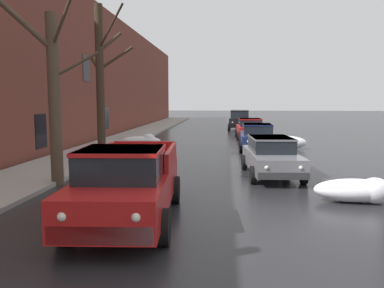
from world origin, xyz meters
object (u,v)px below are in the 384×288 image
at_px(bare_tree_second_along_sidewalk, 53,93).
at_px(pickup_truck_red_approaching_near_lane, 128,184).
at_px(bare_tree_mid_block, 101,81).
at_px(sedan_grey_parked_kerbside_close, 271,155).
at_px(sedan_red_parked_far_down_block, 250,128).
at_px(suv_black_queued_behind_truck, 240,119).
at_px(sedan_darkblue_parked_kerbside_mid, 257,136).

height_order(bare_tree_second_along_sidewalk, pickup_truck_red_approaching_near_lane, bare_tree_second_along_sidewalk).
bearing_deg(bare_tree_second_along_sidewalk, bare_tree_mid_block, 89.51).
bearing_deg(sedan_grey_parked_kerbside_close, bare_tree_mid_block, 160.15).
bearing_deg(pickup_truck_red_approaching_near_lane, bare_tree_mid_block, 111.41).
distance_m(sedan_red_parked_far_down_block, suv_black_queued_behind_truck, 7.85).
bearing_deg(bare_tree_mid_block, sedan_grey_parked_kerbside_close, -19.85).
bearing_deg(suv_black_queued_behind_truck, bare_tree_second_along_sidewalk, -105.80).
bearing_deg(sedan_red_parked_far_down_block, bare_tree_mid_block, -122.39).
distance_m(bare_tree_mid_block, sedan_darkblue_parked_kerbside_mid, 9.23).
bearing_deg(sedan_grey_parked_kerbside_close, sedan_darkblue_parked_kerbside_mid, 89.22).
height_order(bare_tree_second_along_sidewalk, sedan_red_parked_far_down_block, bare_tree_second_along_sidewalk).
relative_size(pickup_truck_red_approaching_near_lane, sedan_red_parked_far_down_block, 1.21).
bearing_deg(sedan_darkblue_parked_kerbside_mid, pickup_truck_red_approaching_near_lane, -106.54).
relative_size(sedan_darkblue_parked_kerbside_mid, suv_black_queued_behind_truck, 0.99).
xyz_separation_m(sedan_grey_parked_kerbside_close, suv_black_queued_behind_truck, (-0.38, 21.70, 0.23)).
relative_size(bare_tree_second_along_sidewalk, suv_black_queued_behind_truck, 1.35).
bearing_deg(sedan_darkblue_parked_kerbside_mid, suv_black_queued_behind_truck, 91.97).
xyz_separation_m(bare_tree_mid_block, suv_black_queued_behind_truck, (6.70, 19.14, -2.60)).
distance_m(bare_tree_second_along_sidewalk, sedan_red_parked_far_down_block, 17.68).
height_order(pickup_truck_red_approaching_near_lane, sedan_darkblue_parked_kerbside_mid, pickup_truck_red_approaching_near_lane).
xyz_separation_m(pickup_truck_red_approaching_near_lane, sedan_red_parked_far_down_block, (3.93, 19.56, -0.13)).
relative_size(sedan_grey_parked_kerbside_close, sedan_red_parked_far_down_block, 0.99).
relative_size(bare_tree_mid_block, sedan_darkblue_parked_kerbside_mid, 1.58).
bearing_deg(sedan_red_parked_far_down_block, bare_tree_second_along_sidewalk, -114.27).
bearing_deg(bare_tree_second_along_sidewalk, pickup_truck_red_approaching_near_lane, -47.44).
xyz_separation_m(bare_tree_second_along_sidewalk, bare_tree_mid_block, (0.04, 4.69, 0.63)).
height_order(sedan_red_parked_far_down_block, suv_black_queued_behind_truck, suv_black_queued_behind_truck).
height_order(sedan_grey_parked_kerbside_close, sedan_red_parked_far_down_block, same).
xyz_separation_m(sedan_red_parked_far_down_block, suv_black_queued_behind_truck, (-0.47, 7.83, 0.23)).
height_order(bare_tree_mid_block, sedan_grey_parked_kerbside_close, bare_tree_mid_block).
xyz_separation_m(sedan_darkblue_parked_kerbside_mid, sedan_red_parked_far_down_block, (-0.02, 6.26, 0.00)).
distance_m(sedan_darkblue_parked_kerbside_mid, suv_black_queued_behind_truck, 14.11).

